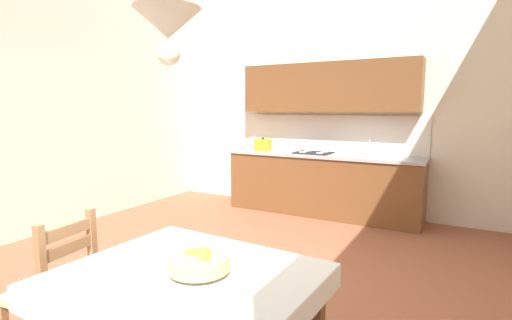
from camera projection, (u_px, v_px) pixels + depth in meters
ground_plane at (195, 300)px, 3.21m from camera, size 5.87×6.96×0.10m
wall_back at (327, 80)px, 5.74m from camera, size 5.87×0.12×3.96m
kitchen_cabinetry at (323, 156)px, 5.56m from camera, size 2.81×0.63×2.20m
dining_table at (186, 299)px, 1.87m from camera, size 1.25×1.09×0.75m
dining_chair_tv_side at (55, 291)px, 2.33m from camera, size 0.47×0.47×0.93m
fruit_bowl at (199, 262)px, 1.84m from camera, size 0.30×0.30×0.12m
pendant_lamp at (168, 25)px, 1.78m from camera, size 0.32×0.32×0.80m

